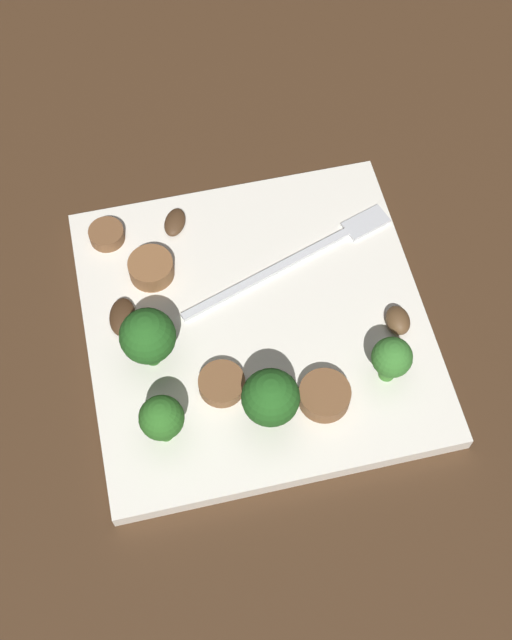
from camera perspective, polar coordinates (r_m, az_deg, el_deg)
name	(u,v)px	position (r m, az deg, el deg)	size (l,w,h in m)	color
ground_plane	(256,329)	(0.61, 0.00, -0.62)	(1.40, 1.40, 0.00)	#422B19
plate	(256,324)	(0.60, 0.00, -0.31)	(0.25, 0.25, 0.01)	white
fork	(303,255)	(0.63, 3.26, 4.51)	(0.17, 0.07, 0.00)	silver
broccoli_floret_0	(162,419)	(0.54, -6.56, -6.83)	(0.03, 0.03, 0.05)	#347525
broccoli_floret_1	(271,398)	(0.53, 1.02, -5.45)	(0.04, 0.04, 0.06)	#296420
broccoli_floret_2	(148,337)	(0.56, -7.52, -1.17)	(0.04, 0.04, 0.05)	#296420
broccoli_floret_3	(392,359)	(0.56, 9.40, -2.66)	(0.03, 0.03, 0.04)	#408630
sausage_slice_0	(151,268)	(0.62, -7.29, 3.59)	(0.03, 0.03, 0.02)	brown
sausage_slice_2	(222,384)	(0.57, -2.39, -4.44)	(0.03, 0.03, 0.01)	brown
sausage_slice_3	(324,396)	(0.57, 4.78, -5.26)	(0.04, 0.04, 0.01)	brown
sausage_slice_4	(107,235)	(0.64, -10.33, 5.86)	(0.03, 0.03, 0.01)	brown
mushroom_1	(122,317)	(0.60, -9.26, 0.21)	(0.03, 0.02, 0.01)	#422B19
mushroom_2	(398,320)	(0.60, 9.82, -0.02)	(0.02, 0.02, 0.01)	brown
mushroom_4	(175,222)	(0.64, -5.66, 6.76)	(0.03, 0.02, 0.01)	#4C331E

